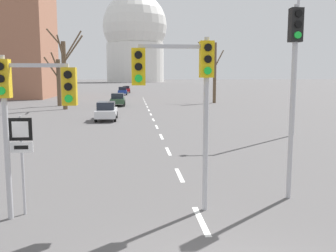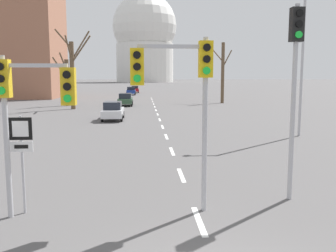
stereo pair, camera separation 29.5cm
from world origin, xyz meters
TOP-DOWN VIEW (x-y plane):
  - lane_stripe_0 at (0.00, 3.39)m, footprint 0.16×2.00m
  - lane_stripe_1 at (0.00, 7.89)m, footprint 0.16×2.00m
  - lane_stripe_2 at (0.00, 12.39)m, footprint 0.16×2.00m
  - lane_stripe_3 at (0.00, 16.89)m, footprint 0.16×2.00m
  - lane_stripe_4 at (0.00, 21.39)m, footprint 0.16×2.00m
  - lane_stripe_5 at (0.00, 25.89)m, footprint 0.16×2.00m
  - lane_stripe_6 at (0.00, 30.39)m, footprint 0.16×2.00m
  - lane_stripe_7 at (0.00, 34.89)m, footprint 0.16×2.00m
  - lane_stripe_8 at (0.00, 39.39)m, footprint 0.16×2.00m
  - lane_stripe_9 at (0.00, 43.89)m, footprint 0.16×2.00m
  - lane_stripe_10 at (0.00, 48.39)m, footprint 0.16×2.00m
  - lane_stripe_11 at (0.00, 52.89)m, footprint 0.16×2.00m
  - lane_stripe_12 at (0.00, 57.39)m, footprint 0.16×2.00m
  - traffic_signal_near_left at (-4.35, 4.00)m, footprint 1.98×0.34m
  - traffic_signal_centre_tall at (-0.40, 4.17)m, footprint 2.17×0.34m
  - traffic_signal_near_right at (3.00, 4.95)m, footprint 0.36×0.34m
  - route_sign_post at (-4.66, 4.28)m, footprint 0.60×0.08m
  - street_lamp_right at (8.02, 16.67)m, footprint 1.73×0.36m
  - sedan_near_left at (-3.61, 41.29)m, footprint 1.82×4.44m
  - sedan_near_right at (-3.14, 77.45)m, footprint 1.72×4.24m
  - sedan_mid_centre at (-3.96, 26.10)m, footprint 1.74×4.38m
  - sedan_far_left at (-3.73, 68.17)m, footprint 1.77×3.94m
  - bare_tree_left_near at (-9.19, 36.89)m, footprint 3.91×3.41m
  - bare_tree_right_near at (9.49, 45.37)m, footprint 3.18×3.78m
  - bare_tree_left_far at (-10.88, 41.79)m, footprint 1.70×3.23m
  - capitol_dome at (0.00, 221.79)m, footprint 37.81×37.81m

SIDE VIEW (x-z plane):
  - lane_stripe_0 at x=0.00m, z-range 0.00..0.01m
  - lane_stripe_1 at x=0.00m, z-range 0.00..0.01m
  - lane_stripe_2 at x=0.00m, z-range 0.00..0.01m
  - lane_stripe_3 at x=0.00m, z-range 0.00..0.01m
  - lane_stripe_4 at x=0.00m, z-range 0.00..0.01m
  - lane_stripe_5 at x=0.00m, z-range 0.00..0.01m
  - lane_stripe_6 at x=0.00m, z-range 0.00..0.01m
  - lane_stripe_7 at x=0.00m, z-range 0.00..0.01m
  - lane_stripe_8 at x=0.00m, z-range 0.00..0.01m
  - lane_stripe_9 at x=0.00m, z-range 0.00..0.01m
  - lane_stripe_10 at x=0.00m, z-range 0.00..0.01m
  - lane_stripe_11 at x=0.00m, z-range 0.00..0.01m
  - lane_stripe_12 at x=0.00m, z-range 0.00..0.01m
  - sedan_mid_centre at x=-3.96m, z-range 0.00..1.56m
  - sedan_near_right at x=-3.14m, z-range 0.01..1.57m
  - sedan_far_left at x=-3.73m, z-range 0.01..1.60m
  - sedan_near_left at x=-3.61m, z-range 0.02..1.60m
  - route_sign_post at x=-4.66m, z-range 0.49..3.17m
  - bare_tree_left_far at x=-10.88m, z-range -0.11..6.42m
  - traffic_signal_near_left at x=-4.35m, z-range 1.07..5.29m
  - traffic_signal_centre_tall at x=-0.40m, z-range 1.22..5.95m
  - traffic_signal_near_right at x=3.00m, z-range 1.10..6.85m
  - bare_tree_left_near at x=-9.19m, z-range -0.09..8.73m
  - bare_tree_right_near at x=9.49m, z-range 0.19..8.81m
  - street_lamp_right at x=8.02m, z-range 0.94..10.93m
  - capitol_dome at x=0.00m, z-range -0.69..52.72m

